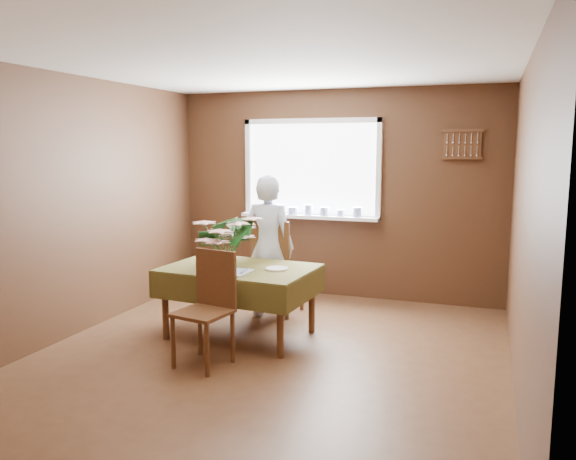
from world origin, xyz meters
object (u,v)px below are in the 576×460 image
(dining_table, at_px, (239,275))
(chair_far, at_px, (275,264))
(chair_near, at_px, (209,303))
(seated_woman, at_px, (269,247))
(flower_bouquet, at_px, (227,236))

(dining_table, relative_size, chair_far, 1.40)
(chair_near, distance_m, seated_woman, 1.37)
(dining_table, distance_m, flower_bouquet, 0.45)
(seated_woman, bearing_deg, chair_near, 90.55)
(chair_near, xyz_separation_m, flower_bouquet, (-0.07, 0.52, 0.49))
(seated_woman, bearing_deg, chair_far, -101.55)
(dining_table, bearing_deg, chair_far, 88.65)
(dining_table, height_order, chair_far, chair_far)
(chair_near, bearing_deg, flower_bouquet, 108.09)
(seated_woman, relative_size, flower_bouquet, 2.63)
(chair_near, height_order, flower_bouquet, flower_bouquet)
(chair_far, bearing_deg, seated_woman, 83.39)
(chair_far, relative_size, flower_bouquet, 1.80)
(chair_far, relative_size, chair_near, 1.10)
(chair_far, distance_m, chair_near, 1.47)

